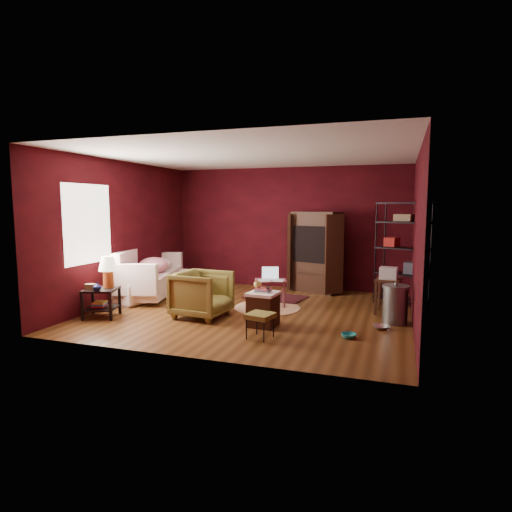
{
  "coord_description": "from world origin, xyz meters",
  "views": [
    {
      "loc": [
        2.51,
        -7.2,
        1.93
      ],
      "look_at": [
        0.0,
        0.2,
        1.0
      ],
      "focal_mm": 30.0,
      "sensor_mm": 36.0,
      "label": 1
    }
  ],
  "objects_px": {
    "armchair": "(202,292)",
    "wire_shelving": "(403,249)",
    "hamper": "(263,309)",
    "sofa": "(151,276)",
    "tv_armoire": "(316,250)",
    "side_table": "(105,281)",
    "laptop_desk": "(270,282)"
  },
  "relations": [
    {
      "from": "armchair",
      "to": "side_table",
      "type": "bearing_deg",
      "value": 112.44
    },
    {
      "from": "sofa",
      "to": "tv_armoire",
      "type": "height_order",
      "value": "tv_armoire"
    },
    {
      "from": "hamper",
      "to": "laptop_desk",
      "type": "height_order",
      "value": "laptop_desk"
    },
    {
      "from": "laptop_desk",
      "to": "wire_shelving",
      "type": "xyz_separation_m",
      "value": [
        2.39,
        0.93,
        0.63
      ]
    },
    {
      "from": "side_table",
      "to": "wire_shelving",
      "type": "relative_size",
      "value": 0.53
    },
    {
      "from": "sofa",
      "to": "side_table",
      "type": "height_order",
      "value": "side_table"
    },
    {
      "from": "laptop_desk",
      "to": "tv_armoire",
      "type": "height_order",
      "value": "tv_armoire"
    },
    {
      "from": "laptop_desk",
      "to": "wire_shelving",
      "type": "bearing_deg",
      "value": 3.0
    },
    {
      "from": "armchair",
      "to": "tv_armoire",
      "type": "relative_size",
      "value": 0.49
    },
    {
      "from": "wire_shelving",
      "to": "laptop_desk",
      "type": "bearing_deg",
      "value": -135.42
    },
    {
      "from": "sofa",
      "to": "side_table",
      "type": "distance_m",
      "value": 1.77
    },
    {
      "from": "hamper",
      "to": "tv_armoire",
      "type": "distance_m",
      "value": 3.12
    },
    {
      "from": "armchair",
      "to": "hamper",
      "type": "xyz_separation_m",
      "value": [
        1.18,
        -0.21,
        -0.15
      ]
    },
    {
      "from": "tv_armoire",
      "to": "wire_shelving",
      "type": "distance_m",
      "value": 2.0
    },
    {
      "from": "laptop_desk",
      "to": "armchair",
      "type": "bearing_deg",
      "value": -146.11
    },
    {
      "from": "side_table",
      "to": "tv_armoire",
      "type": "distance_m",
      "value": 4.53
    },
    {
      "from": "hamper",
      "to": "wire_shelving",
      "type": "xyz_separation_m",
      "value": [
        2.1,
        2.3,
        0.81
      ]
    },
    {
      "from": "hamper",
      "to": "wire_shelving",
      "type": "relative_size",
      "value": 0.32
    },
    {
      "from": "armchair",
      "to": "tv_armoire",
      "type": "bearing_deg",
      "value": -22.22
    },
    {
      "from": "armchair",
      "to": "wire_shelving",
      "type": "bearing_deg",
      "value": -52.89
    },
    {
      "from": "armchair",
      "to": "wire_shelving",
      "type": "relative_size",
      "value": 0.44
    },
    {
      "from": "laptop_desk",
      "to": "tv_armoire",
      "type": "distance_m",
      "value": 1.83
    },
    {
      "from": "sofa",
      "to": "wire_shelving",
      "type": "bearing_deg",
      "value": -71.04
    },
    {
      "from": "hamper",
      "to": "wire_shelving",
      "type": "distance_m",
      "value": 3.21
    },
    {
      "from": "tv_armoire",
      "to": "sofa",
      "type": "bearing_deg",
      "value": -136.55
    },
    {
      "from": "sofa",
      "to": "tv_armoire",
      "type": "xyz_separation_m",
      "value": [
        3.23,
        1.59,
        0.5
      ]
    },
    {
      "from": "sofa",
      "to": "wire_shelving",
      "type": "xyz_separation_m",
      "value": [
        5.07,
        0.85,
        0.67
      ]
    },
    {
      "from": "sofa",
      "to": "hamper",
      "type": "distance_m",
      "value": 3.31
    },
    {
      "from": "hamper",
      "to": "armchair",
      "type": "bearing_deg",
      "value": 169.73
    },
    {
      "from": "sofa",
      "to": "hamper",
      "type": "relative_size",
      "value": 3.45
    },
    {
      "from": "armchair",
      "to": "hamper",
      "type": "distance_m",
      "value": 1.21
    },
    {
      "from": "armchair",
      "to": "tv_armoire",
      "type": "height_order",
      "value": "tv_armoire"
    }
  ]
}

